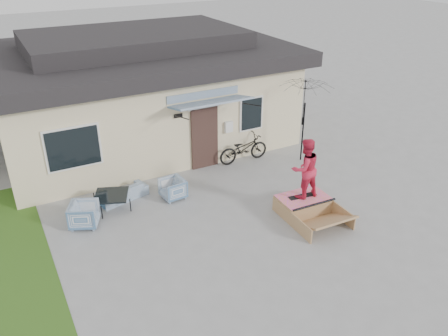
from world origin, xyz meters
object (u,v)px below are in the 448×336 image
skate_ramp (303,204)px  coffee_table (112,201)px  skateboard (303,196)px  armchair_left (84,214)px  armchair_right (173,188)px  skater (305,167)px  loveseat (122,190)px  bicycle (243,146)px  patio_umbrella (304,113)px

skate_ramp → coffee_table: bearing=152.1°
coffee_table → skateboard: 5.46m
armchair_left → skateboard: 6.04m
armchair_right → skater: skater is taller
armchair_right → skater: bearing=45.8°
armchair_left → skateboard: bearing=-86.8°
armchair_left → armchair_right: bearing=-60.5°
armchair_left → skateboard: size_ratio=0.90×
loveseat → bicycle: (4.48, 0.52, 0.30)m
armchair_left → skateboard: (5.63, -2.18, 0.12)m
armchair_left → skate_ramp: size_ratio=0.40×
patio_umbrella → coffee_table: bearing=-179.7°
loveseat → skate_ramp: loveseat is taller
coffee_table → bicycle: (4.91, 0.89, 0.36)m
patio_umbrella → skate_ramp: (-2.01, -2.77, -1.52)m
armchair_right → coffee_table: armchair_right is taller
skate_ramp → skateboard: size_ratio=2.23×
armchair_left → coffee_table: armchair_left is taller
coffee_table → bicycle: size_ratio=0.50×
armchair_right → bicycle: bicycle is taller
coffee_table → patio_umbrella: (6.75, 0.03, 1.52)m
armchair_left → armchair_right: size_ratio=1.09×
loveseat → patio_umbrella: bearing=162.2°
loveseat → coffee_table: (-0.43, -0.37, -0.07)m
patio_umbrella → skateboard: size_ratio=2.73×
loveseat → skateboard: (4.31, -3.06, 0.20)m
loveseat → coffee_table: 0.57m
armchair_right → coffee_table: 1.80m
skate_ramp → skater: (0.00, 0.05, 1.15)m
armchair_right → bicycle: (3.13, 1.17, 0.24)m
coffee_table → skater: skater is taller
armchair_right → bicycle: 3.35m
skate_ramp → skateboard: bearing=90.0°
patio_umbrella → skateboard: patio_umbrella is taller
bicycle → skate_ramp: 3.65m
coffee_table → patio_umbrella: 6.92m
armchair_left → skater: 6.12m
skate_ramp → bicycle: bearing=89.5°
skate_ramp → armchair_left: bearing=160.6°
skate_ramp → skateboard: (0.00, 0.05, 0.26)m
armchair_left → patio_umbrella: size_ratio=0.33×
bicycle → skateboard: 3.59m
bicycle → skater: 3.68m
armchair_left → coffee_table: size_ratio=0.82×
armchair_right → skate_ramp: bearing=45.2°
armchair_right → skate_ramp: armchair_right is taller
loveseat → skater: (4.31, -3.06, 1.10)m
loveseat → bicycle: bearing=171.9°
loveseat → skateboard: loveseat is taller
armchair_right → skate_ramp: size_ratio=0.37×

